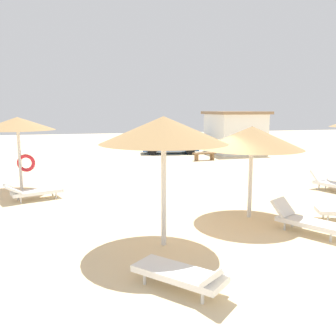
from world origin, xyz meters
name	(u,v)px	position (x,y,z in m)	size (l,w,h in m)	color
ground_plane	(197,230)	(0.00, 0.00, 0.00)	(80.00, 80.00, 0.00)	beige
parasol_0	(18,124)	(-5.11, 6.30, 2.59)	(2.82, 2.82, 2.88)	silver
parasol_3	(252,138)	(1.89, 0.73, 2.36)	(2.95, 2.95, 2.69)	silver
parasol_4	(164,130)	(-1.11, -0.79, 2.70)	(2.93, 2.93, 3.02)	silver
lounger_0	(33,191)	(-4.52, 4.53, 0.31)	(2.01, 1.21, 0.64)	white
lounger_2	(333,183)	(6.68, 3.00, 0.32)	(1.17, 1.98, 0.76)	white
lounger_3	(306,220)	(2.67, -0.89, 0.32)	(1.48, 1.94, 0.78)	white
lounger_4	(186,273)	(-1.28, -3.02, 0.32)	(1.72, 1.84, 0.75)	white
bench_0	(204,155)	(4.89, 12.51, 0.35)	(1.54, 0.57, 0.49)	brown
parked_car	(169,142)	(3.72, 16.60, 0.82)	(4.22, 2.50, 1.72)	#194C9E
beach_cabana	(235,132)	(8.38, 15.59, 1.54)	(3.78, 4.20, 3.03)	white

